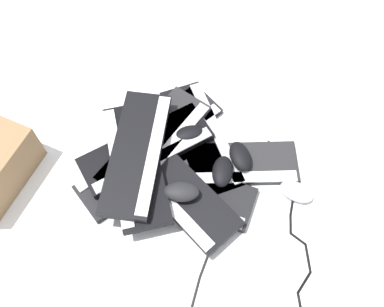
% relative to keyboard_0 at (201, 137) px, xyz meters
% --- Properties ---
extents(ground_plane, '(3.20, 3.20, 0.00)m').
position_rel_keyboard_0_xyz_m(ground_plane, '(-0.13, -0.06, -0.01)').
color(ground_plane, white).
extents(keyboard_0, '(0.41, 0.43, 0.03)m').
position_rel_keyboard_0_xyz_m(keyboard_0, '(0.00, 0.00, 0.00)').
color(keyboard_0, black).
rests_on(keyboard_0, ground).
extents(keyboard_1, '(0.46, 0.30, 0.03)m').
position_rel_keyboard_0_xyz_m(keyboard_1, '(-0.05, 0.13, 0.00)').
color(keyboard_1, black).
rests_on(keyboard_1, ground).
extents(keyboard_2, '(0.46, 0.32, 0.03)m').
position_rel_keyboard_0_xyz_m(keyboard_2, '(-0.19, 0.13, 0.00)').
color(keyboard_2, black).
rests_on(keyboard_2, ground).
extents(keyboard_3, '(0.21, 0.46, 0.03)m').
position_rel_keyboard_0_xyz_m(keyboard_3, '(-0.19, -0.04, 0.00)').
color(keyboard_3, black).
rests_on(keyboard_3, ground).
extents(keyboard_4, '(0.35, 0.46, 0.03)m').
position_rel_keyboard_0_xyz_m(keyboard_4, '(-0.05, -0.13, 0.00)').
color(keyboard_4, '#232326').
rests_on(keyboard_4, ground).
extents(keyboard_5, '(0.45, 0.36, 0.03)m').
position_rel_keyboard_0_xyz_m(keyboard_5, '(-0.14, 0.13, 0.03)').
color(keyboard_5, black).
rests_on(keyboard_5, keyboard_2).
extents(keyboard_6, '(0.43, 0.40, 0.03)m').
position_rel_keyboard_0_xyz_m(keyboard_6, '(-0.22, 0.13, 0.06)').
color(keyboard_6, black).
rests_on(keyboard_6, keyboard_5).
extents(keyboard_7, '(0.29, 0.46, 0.03)m').
position_rel_keyboard_0_xyz_m(keyboard_7, '(-0.22, -0.03, 0.03)').
color(keyboard_7, black).
rests_on(keyboard_7, keyboard_3).
extents(keyboard_8, '(0.46, 0.21, 0.03)m').
position_rel_keyboard_0_xyz_m(keyboard_8, '(-0.10, 0.12, 0.03)').
color(keyboard_8, '#232326').
rests_on(keyboard_8, keyboard_1).
extents(keyboard_9, '(0.46, 0.29, 0.03)m').
position_rel_keyboard_0_xyz_m(keyboard_9, '(-0.19, 0.13, 0.09)').
color(keyboard_9, black).
rests_on(keyboard_9, keyboard_6).
extents(mouse_0, '(0.11, 0.13, 0.04)m').
position_rel_keyboard_0_xyz_m(mouse_0, '(-0.23, -0.05, 0.07)').
color(mouse_0, black).
rests_on(mouse_0, keyboard_7).
extents(mouse_1, '(0.07, 0.11, 0.04)m').
position_rel_keyboard_0_xyz_m(mouse_1, '(-0.04, -0.36, 0.01)').
color(mouse_1, '#B7B7BC').
rests_on(mouse_1, ground).
extents(mouse_2, '(0.12, 0.13, 0.04)m').
position_rel_keyboard_0_xyz_m(mouse_2, '(-0.03, 0.03, 0.04)').
color(mouse_2, black).
rests_on(mouse_2, keyboard_0).
extents(mouse_3, '(0.13, 0.12, 0.04)m').
position_rel_keyboard_0_xyz_m(mouse_3, '(-0.02, -0.15, 0.04)').
color(mouse_3, black).
rests_on(mouse_3, keyboard_4).
extents(mouse_4, '(0.13, 0.10, 0.04)m').
position_rel_keyboard_0_xyz_m(mouse_4, '(-0.10, -0.13, 0.04)').
color(mouse_4, black).
rests_on(mouse_4, keyboard_4).
extents(cable_1, '(0.64, 0.09, 0.01)m').
position_rel_keyboard_0_xyz_m(cable_1, '(-0.21, -0.20, -0.01)').
color(cable_1, black).
rests_on(cable_1, ground).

